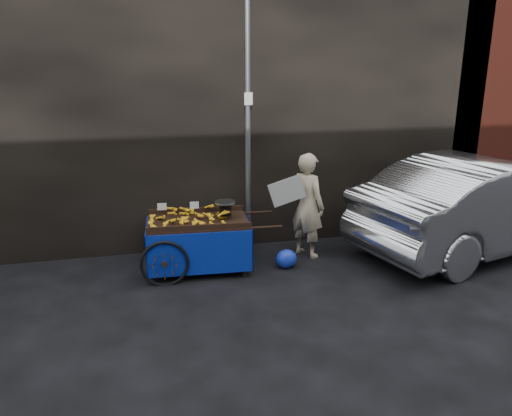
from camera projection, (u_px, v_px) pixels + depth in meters
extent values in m
plane|color=black|center=(247.00, 288.00, 6.71)|extent=(80.00, 80.00, 0.00)
cube|color=black|center=(154.00, 88.00, 8.20)|extent=(11.00, 2.00, 5.00)
cube|color=#591E14|center=(497.00, 83.00, 9.61)|extent=(3.00, 2.00, 5.00)
cylinder|color=slate|center=(248.00, 126.00, 7.42)|extent=(0.08, 0.08, 4.00)
cube|color=white|center=(248.00, 99.00, 7.25)|extent=(0.12, 0.02, 0.18)
cube|color=black|center=(198.00, 223.00, 7.13)|extent=(1.47, 0.97, 0.05)
cube|color=black|center=(196.00, 210.00, 7.50)|extent=(1.42, 0.12, 0.09)
cube|color=black|center=(199.00, 228.00, 6.71)|extent=(1.42, 0.12, 0.09)
cube|color=black|center=(245.00, 252.00, 6.99)|extent=(0.05, 0.05, 0.71)
cube|color=black|center=(238.00, 235.00, 7.66)|extent=(0.05, 0.05, 0.71)
cylinder|color=black|center=(267.00, 227.00, 6.94)|extent=(0.45, 0.06, 0.04)
cylinder|color=black|center=(258.00, 212.00, 7.61)|extent=(0.45, 0.06, 0.04)
torus|color=black|center=(164.00, 264.00, 6.71)|extent=(0.67, 0.09, 0.67)
torus|color=black|center=(165.00, 239.00, 7.62)|extent=(0.67, 0.09, 0.67)
cylinder|color=black|center=(165.00, 251.00, 7.16)|extent=(0.11, 1.00, 0.04)
cube|color=#071383|center=(200.00, 254.00, 6.78)|extent=(1.46, 0.11, 0.60)
cube|color=#071383|center=(197.00, 232.00, 7.64)|extent=(1.46, 0.11, 0.60)
cube|color=#071383|center=(148.00, 246.00, 7.10)|extent=(0.07, 0.92, 0.60)
cube|color=#071383|center=(248.00, 240.00, 7.33)|extent=(0.07, 0.92, 0.60)
cube|color=black|center=(225.00, 210.00, 7.19)|extent=(0.17, 0.13, 0.14)
cylinder|color=silver|center=(225.00, 202.00, 7.15)|extent=(0.32, 0.32, 0.03)
cube|color=white|center=(162.00, 207.00, 6.87)|extent=(0.12, 0.02, 0.10)
cube|color=white|center=(194.00, 205.00, 6.94)|extent=(0.12, 0.02, 0.10)
imported|color=#C4B592|center=(307.00, 205.00, 7.60)|extent=(0.65, 0.71, 1.63)
cube|color=silver|center=(287.00, 191.00, 7.33)|extent=(0.59, 0.07, 0.50)
ellipsoid|color=#1A34C4|center=(286.00, 259.00, 7.32)|extent=(0.31, 0.25, 0.28)
imported|color=silver|center=(487.00, 203.00, 7.93)|extent=(4.85, 2.73, 1.51)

